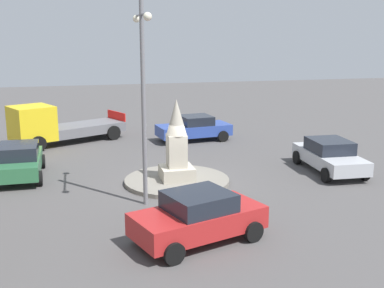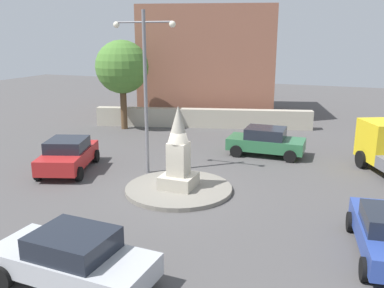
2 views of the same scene
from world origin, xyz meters
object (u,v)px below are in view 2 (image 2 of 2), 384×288
car_silver_parked_right (73,258)px  car_green_approaching (266,141)px  streetlamp (145,78)px  car_red_far_side (68,155)px  tree_near_wall (122,67)px  corner_building (209,61)px  monument (178,154)px

car_silver_parked_right → car_green_approaching: (-2.27, -13.58, 0.02)m
streetlamp → car_red_far_side: 5.23m
tree_near_wall → car_silver_parked_right: bearing=115.9°
car_silver_parked_right → corner_building: 25.11m
monument → car_silver_parked_right: size_ratio=0.77×
car_silver_parked_right → car_green_approaching: car_green_approaching is taller
car_red_far_side → car_silver_parked_right: 9.69m
car_red_far_side → tree_near_wall: size_ratio=0.73×
car_green_approaching → tree_near_wall: bearing=-16.2°
monument → car_red_far_side: 5.98m
streetlamp → tree_near_wall: bearing=-53.7°
car_green_approaching → tree_near_wall: size_ratio=0.67×
car_red_far_side → car_silver_parked_right: (-5.93, 7.67, -0.04)m
car_green_approaching → monument: bearing=70.4°
streetlamp → tree_near_wall: (5.75, -7.84, -0.25)m
car_green_approaching → streetlamp: bearing=46.6°
monument → corner_building: bearing=-75.1°
monument → corner_building: size_ratio=0.34×
streetlamp → tree_near_wall: size_ratio=1.23×
monument → streetlamp: streetlamp is taller
car_red_far_side → tree_near_wall: 9.77m
corner_building → tree_near_wall: 8.55m
monument → tree_near_wall: tree_near_wall is taller
streetlamp → car_silver_parked_right: size_ratio=1.66×
monument → car_green_approaching: bearing=-109.6°
corner_building → tree_near_wall: size_ratio=1.67×
car_red_far_side → streetlamp: bearing=-163.4°
car_green_approaching → corner_building: corner_building is taller
car_silver_parked_right → car_green_approaching: size_ratio=1.10×
car_red_far_side → car_green_approaching: 10.11m
tree_near_wall → corner_building: bearing=-113.4°
streetlamp → corner_building: corner_building is taller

